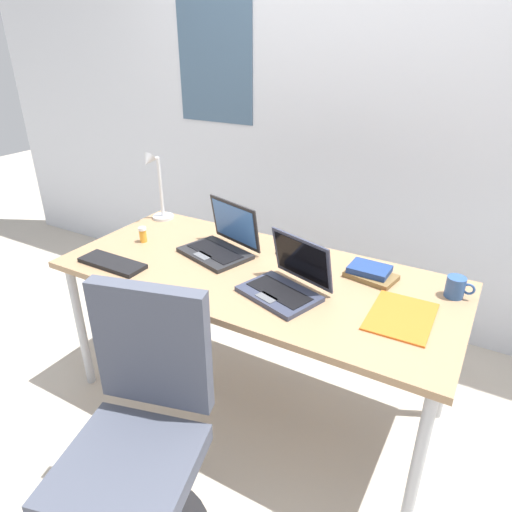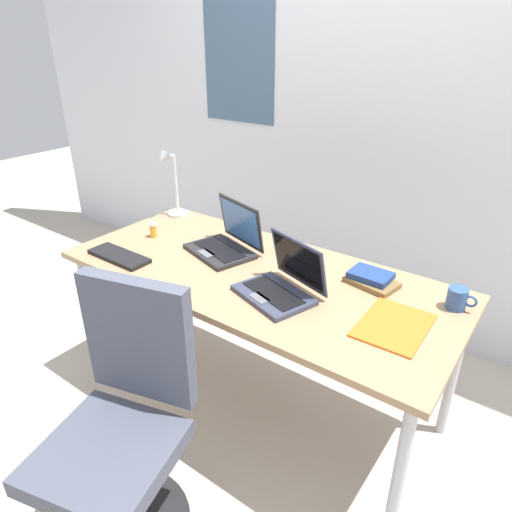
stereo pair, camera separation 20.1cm
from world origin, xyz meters
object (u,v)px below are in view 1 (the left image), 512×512
pill_bottle (142,235)px  laptop_mid_desk (286,283)px  computer_mouse (233,230)px  book_stack (370,273)px  coffee_mug (456,287)px  office_chair (139,453)px  external_keyboard (112,263)px  cell_phone (290,252)px  laptop_near_lamp (221,244)px  paper_folder_near_lamp (401,316)px  desk_lamp (156,187)px

pill_bottle → laptop_mid_desk: bearing=-6.1°
computer_mouse → book_stack: book_stack is taller
coffee_mug → office_chair: (-0.81, -1.02, -0.39)m
computer_mouse → pill_bottle: pill_bottle is taller
external_keyboard → office_chair: size_ratio=0.34×
cell_phone → coffee_mug: bearing=18.6°
laptop_near_lamp → computer_mouse: size_ratio=4.08×
laptop_near_lamp → book_stack: size_ratio=1.70×
paper_folder_near_lamp → book_stack: bearing=128.4°
cell_phone → pill_bottle: (-0.71, -0.26, 0.04)m
laptop_near_lamp → office_chair: size_ratio=0.40×
cell_phone → paper_folder_near_lamp: cell_phone is taller
office_chair → cell_phone: bearing=87.4°
laptop_mid_desk → paper_folder_near_lamp: bearing=6.6°
laptop_mid_desk → cell_phone: (-0.15, 0.36, -0.04)m
paper_folder_near_lamp → cell_phone: bearing=153.8°
laptop_mid_desk → external_keyboard: laptop_mid_desk is taller
laptop_mid_desk → coffee_mug: 0.69m
cell_phone → external_keyboard: bearing=-119.2°
desk_lamp → book_stack: 1.27m
cell_phone → laptop_near_lamp: bearing=-127.9°
desk_lamp → laptop_mid_desk: size_ratio=1.06×
desk_lamp → computer_mouse: (0.47, 0.05, -0.18)m
computer_mouse → pill_bottle: (-0.34, -0.33, 0.02)m
laptop_near_lamp → computer_mouse: 0.25m
pill_bottle → paper_folder_near_lamp: 1.33m
laptop_mid_desk → external_keyboard: bearing=-167.8°
computer_mouse → paper_folder_near_lamp: size_ratio=0.31×
external_keyboard → pill_bottle: (-0.06, 0.27, 0.03)m
external_keyboard → pill_bottle: bearing=102.4°
desk_lamp → external_keyboard: (0.19, -0.55, -0.19)m
laptop_near_lamp → laptop_mid_desk: size_ratio=1.04×
laptop_mid_desk → desk_lamp: bearing=159.5°
pill_bottle → book_stack: bearing=10.5°
laptop_near_lamp → paper_folder_near_lamp: laptop_near_lamp is taller
laptop_mid_desk → external_keyboard: (-0.81, -0.18, -0.04)m
external_keyboard → book_stack: 1.17m
book_stack → office_chair: 1.17m
pill_bottle → computer_mouse: bearing=43.6°
paper_folder_near_lamp → pill_bottle: bearing=178.3°
desk_lamp → coffee_mug: size_ratio=3.54×
desk_lamp → coffee_mug: (1.61, -0.06, -0.15)m
desk_lamp → pill_bottle: bearing=-65.0°
external_keyboard → coffee_mug: bearing=19.5°
external_keyboard → paper_folder_near_lamp: size_ratio=1.06×
computer_mouse → pill_bottle: 0.47m
cell_phone → coffee_mug: coffee_mug is taller
laptop_near_lamp → book_stack: bearing=9.3°
desk_lamp → cell_phone: (0.84, -0.02, -0.19)m
cell_phone → paper_folder_near_lamp: size_ratio=0.44×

